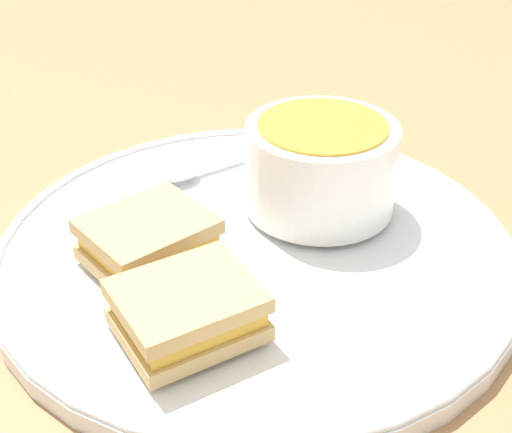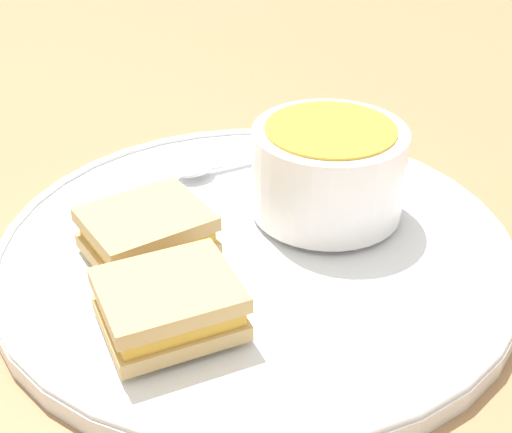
{
  "view_description": "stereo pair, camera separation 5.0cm",
  "coord_description": "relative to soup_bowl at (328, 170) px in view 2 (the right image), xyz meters",
  "views": [
    {
      "loc": [
        -0.24,
        -0.35,
        0.31
      ],
      "look_at": [
        0.0,
        0.0,
        0.04
      ],
      "focal_mm": 50.0,
      "sensor_mm": 36.0,
      "label": 1
    },
    {
      "loc": [
        -0.2,
        -0.37,
        0.31
      ],
      "look_at": [
        0.0,
        0.0,
        0.04
      ],
      "focal_mm": 50.0,
      "sensor_mm": 36.0,
      "label": 2
    }
  ],
  "objects": [
    {
      "name": "spoon",
      "position": [
        -0.06,
        0.1,
        -0.03
      ],
      "size": [
        0.1,
        0.02,
        0.01
      ],
      "rotation": [
        0.0,
        0.0,
        9.4
      ],
      "color": "silver",
      "rests_on": "plate"
    },
    {
      "name": "sandwich_half_near",
      "position": [
        -0.14,
        0.01,
        -0.02
      ],
      "size": [
        0.09,
        0.08,
        0.03
      ],
      "rotation": [
        0.0,
        0.0,
        3.24
      ],
      "color": "tan",
      "rests_on": "plate"
    },
    {
      "name": "sandwich_half_far",
      "position": [
        -0.16,
        -0.07,
        -0.02
      ],
      "size": [
        0.08,
        0.07,
        0.03
      ],
      "rotation": [
        0.0,
        0.0,
        3.07
      ],
      "color": "tan",
      "rests_on": "plate"
    },
    {
      "name": "soup_bowl",
      "position": [
        0.0,
        0.0,
        0.0
      ],
      "size": [
        0.11,
        0.11,
        0.07
      ],
      "color": "white",
      "rests_on": "plate"
    },
    {
      "name": "ground_plane",
      "position": [
        -0.07,
        -0.01,
        -0.05
      ],
      "size": [
        2.4,
        2.4,
        0.0
      ],
      "primitive_type": "plane",
      "color": "#9E754C"
    },
    {
      "name": "plate",
      "position": [
        -0.07,
        -0.01,
        -0.04
      ],
      "size": [
        0.37,
        0.37,
        0.02
      ],
      "color": "white",
      "rests_on": "ground_plane"
    }
  ]
}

